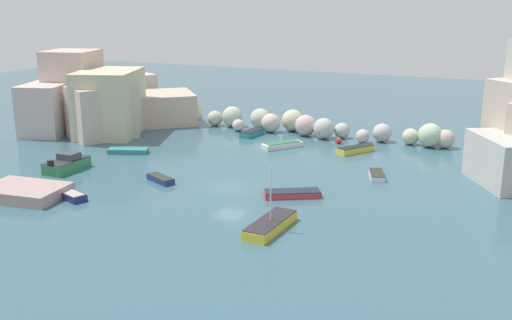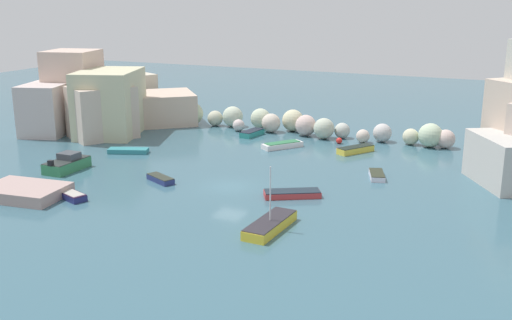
{
  "view_description": "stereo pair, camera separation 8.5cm",
  "coord_description": "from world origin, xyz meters",
  "px_view_note": "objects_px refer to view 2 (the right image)",
  "views": [
    {
      "loc": [
        21.92,
        -42.64,
        15.28
      ],
      "look_at": [
        0.0,
        5.28,
        1.0
      ],
      "focal_mm": 42.13,
      "sensor_mm": 36.0,
      "label": 1
    },
    {
      "loc": [
        22.0,
        -42.6,
        15.28
      ],
      "look_at": [
        0.0,
        5.28,
        1.0
      ],
      "focal_mm": 42.13,
      "sensor_mm": 36.0,
      "label": 2
    }
  ],
  "objects_px": {
    "stone_dock": "(24,192)",
    "moored_boat_6": "(67,164)",
    "moored_boat_5": "(282,145)",
    "moored_boat_4": "(160,179)",
    "channel_buoy": "(339,141)",
    "moored_boat_0": "(270,225)",
    "moored_boat_7": "(356,149)",
    "moored_boat_9": "(252,133)",
    "moored_boat_1": "(128,151)",
    "moored_boat_8": "(377,175)",
    "moored_boat_2": "(292,194)",
    "moored_boat_3": "(72,196)"
  },
  "relations": [
    {
      "from": "moored_boat_7",
      "to": "moored_boat_6",
      "type": "bearing_deg",
      "value": 159.89
    },
    {
      "from": "stone_dock",
      "to": "moored_boat_9",
      "type": "distance_m",
      "value": 28.19
    },
    {
      "from": "moored_boat_7",
      "to": "channel_buoy",
      "type": "bearing_deg",
      "value": 73.16
    },
    {
      "from": "moored_boat_4",
      "to": "moored_boat_7",
      "type": "relative_size",
      "value": 0.76
    },
    {
      "from": "moored_boat_2",
      "to": "moored_boat_7",
      "type": "bearing_deg",
      "value": 57.16
    },
    {
      "from": "moored_boat_3",
      "to": "moored_boat_5",
      "type": "height_order",
      "value": "moored_boat_5"
    },
    {
      "from": "moored_boat_5",
      "to": "moored_boat_4",
      "type": "bearing_deg",
      "value": -161.62
    },
    {
      "from": "moored_boat_6",
      "to": "channel_buoy",
      "type": "bearing_deg",
      "value": -44.68
    },
    {
      "from": "channel_buoy",
      "to": "moored_boat_0",
      "type": "height_order",
      "value": "moored_boat_0"
    },
    {
      "from": "stone_dock",
      "to": "moored_boat_8",
      "type": "bearing_deg",
      "value": 34.98
    },
    {
      "from": "stone_dock",
      "to": "moored_boat_6",
      "type": "distance_m",
      "value": 7.74
    },
    {
      "from": "stone_dock",
      "to": "moored_boat_9",
      "type": "relative_size",
      "value": 1.8
    },
    {
      "from": "stone_dock",
      "to": "moored_boat_9",
      "type": "bearing_deg",
      "value": 75.33
    },
    {
      "from": "moored_boat_0",
      "to": "moored_boat_6",
      "type": "xyz_separation_m",
      "value": [
        -22.65,
        5.64,
        0.25
      ]
    },
    {
      "from": "channel_buoy",
      "to": "moored_boat_9",
      "type": "bearing_deg",
      "value": -177.1
    },
    {
      "from": "moored_boat_0",
      "to": "moored_boat_4",
      "type": "xyz_separation_m",
      "value": [
        -12.92,
        6.19,
        -0.11
      ]
    },
    {
      "from": "stone_dock",
      "to": "moored_boat_6",
      "type": "relative_size",
      "value": 1.44
    },
    {
      "from": "moored_boat_2",
      "to": "moored_boat_8",
      "type": "bearing_deg",
      "value": 28.42
    },
    {
      "from": "stone_dock",
      "to": "moored_boat_7",
      "type": "bearing_deg",
      "value": 51.1
    },
    {
      "from": "channel_buoy",
      "to": "moored_boat_7",
      "type": "xyz_separation_m",
      "value": [
        2.66,
        -3.04,
        -0.0
      ]
    },
    {
      "from": "moored_boat_6",
      "to": "moored_boat_2",
      "type": "bearing_deg",
      "value": -86.87
    },
    {
      "from": "moored_boat_4",
      "to": "moored_boat_3",
      "type": "bearing_deg",
      "value": 86.07
    },
    {
      "from": "stone_dock",
      "to": "moored_boat_1",
      "type": "bearing_deg",
      "value": 93.82
    },
    {
      "from": "stone_dock",
      "to": "moored_boat_4",
      "type": "relative_size",
      "value": 2.01
    },
    {
      "from": "moored_boat_6",
      "to": "stone_dock",
      "type": "bearing_deg",
      "value": -164.06
    },
    {
      "from": "moored_boat_1",
      "to": "moored_boat_9",
      "type": "distance_m",
      "value": 14.78
    },
    {
      "from": "moored_boat_0",
      "to": "moored_boat_2",
      "type": "xyz_separation_m",
      "value": [
        -1.17,
        7.14,
        -0.1
      ]
    },
    {
      "from": "stone_dock",
      "to": "moored_boat_5",
      "type": "distance_m",
      "value": 26.58
    },
    {
      "from": "stone_dock",
      "to": "channel_buoy",
      "type": "relative_size",
      "value": 9.48
    },
    {
      "from": "moored_boat_0",
      "to": "moored_boat_2",
      "type": "distance_m",
      "value": 7.23
    },
    {
      "from": "moored_boat_7",
      "to": "moored_boat_9",
      "type": "xyz_separation_m",
      "value": [
        -12.83,
        2.52,
        0.0
      ]
    },
    {
      "from": "moored_boat_0",
      "to": "moored_boat_8",
      "type": "distance_m",
      "value": 15.53
    },
    {
      "from": "moored_boat_1",
      "to": "moored_boat_4",
      "type": "distance_m",
      "value": 10.99
    },
    {
      "from": "moored_boat_1",
      "to": "moored_boat_8",
      "type": "height_order",
      "value": "moored_boat_8"
    },
    {
      "from": "stone_dock",
      "to": "moored_boat_3",
      "type": "height_order",
      "value": "stone_dock"
    },
    {
      "from": "moored_boat_5",
      "to": "moored_boat_7",
      "type": "height_order",
      "value": "moored_boat_7"
    },
    {
      "from": "moored_boat_6",
      "to": "moored_boat_7",
      "type": "height_order",
      "value": "moored_boat_6"
    },
    {
      "from": "moored_boat_7",
      "to": "moored_boat_3",
      "type": "bearing_deg",
      "value": 177.28
    },
    {
      "from": "moored_boat_1",
      "to": "moored_boat_5",
      "type": "bearing_deg",
      "value": -168.75
    },
    {
      "from": "moored_boat_3",
      "to": "moored_boat_9",
      "type": "relative_size",
      "value": 0.85
    },
    {
      "from": "moored_boat_4",
      "to": "moored_boat_6",
      "type": "relative_size",
      "value": 0.72
    },
    {
      "from": "stone_dock",
      "to": "moored_boat_1",
      "type": "height_order",
      "value": "stone_dock"
    },
    {
      "from": "channel_buoy",
      "to": "moored_boat_6",
      "type": "relative_size",
      "value": 0.15
    },
    {
      "from": "moored_boat_2",
      "to": "moored_boat_4",
      "type": "relative_size",
      "value": 1.46
    },
    {
      "from": "moored_boat_0",
      "to": "moored_boat_9",
      "type": "distance_m",
      "value": 28.75
    },
    {
      "from": "moored_boat_1",
      "to": "moored_boat_8",
      "type": "relative_size",
      "value": 1.32
    },
    {
      "from": "moored_boat_7",
      "to": "moored_boat_9",
      "type": "distance_m",
      "value": 13.08
    },
    {
      "from": "moored_boat_1",
      "to": "moored_boat_7",
      "type": "height_order",
      "value": "moored_boat_7"
    },
    {
      "from": "moored_boat_1",
      "to": "moored_boat_2",
      "type": "xyz_separation_m",
      "value": [
        20.24,
        -6.03,
        0.03
      ]
    },
    {
      "from": "moored_boat_6",
      "to": "moored_boat_7",
      "type": "xyz_separation_m",
      "value": [
        22.21,
        17.34,
        -0.29
      ]
    }
  ]
}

